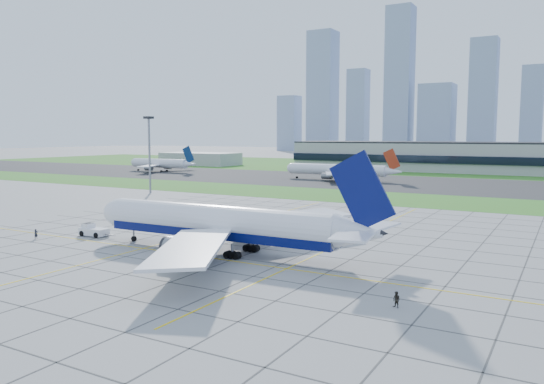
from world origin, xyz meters
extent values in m
plane|color=gray|center=(0.00, 0.00, 0.00)|extent=(1400.00, 1400.00, 0.00)
cube|color=#3D7722|center=(0.00, 90.00, 0.02)|extent=(700.00, 35.00, 0.04)
cube|color=#383838|center=(0.00, 145.00, 0.03)|extent=(700.00, 75.00, 0.04)
cube|color=#3D7722|center=(0.00, 255.00, 0.02)|extent=(700.00, 145.00, 0.04)
cube|color=#474744|center=(-48.00, 10.00, 0.01)|extent=(0.18, 130.00, 0.02)
cube|color=#474744|center=(-40.00, 10.00, 0.01)|extent=(0.18, 130.00, 0.02)
cube|color=#474744|center=(-32.00, 10.00, 0.01)|extent=(0.18, 130.00, 0.02)
cube|color=#474744|center=(-24.00, 10.00, 0.01)|extent=(0.18, 130.00, 0.02)
cube|color=#474744|center=(-16.00, 10.00, 0.01)|extent=(0.18, 130.00, 0.02)
cube|color=#474744|center=(-8.00, 10.00, 0.01)|extent=(0.18, 130.00, 0.02)
cube|color=#474744|center=(0.00, 10.00, 0.01)|extent=(0.18, 130.00, 0.02)
cube|color=#474744|center=(8.00, 10.00, 0.01)|extent=(0.18, 130.00, 0.02)
cube|color=#474744|center=(16.00, 10.00, 0.01)|extent=(0.18, 130.00, 0.02)
cube|color=#474744|center=(24.00, 10.00, 0.01)|extent=(0.18, 130.00, 0.02)
cube|color=#474744|center=(32.00, 10.00, 0.01)|extent=(0.18, 130.00, 0.02)
cube|color=#474744|center=(40.00, 10.00, 0.01)|extent=(0.18, 130.00, 0.02)
cube|color=#474744|center=(48.00, 10.00, 0.01)|extent=(0.18, 130.00, 0.02)
cube|color=#474744|center=(0.00, -32.00, 0.01)|extent=(110.00, 0.18, 0.02)
cube|color=#474744|center=(0.00, -24.00, 0.01)|extent=(110.00, 0.18, 0.02)
cube|color=#474744|center=(0.00, -16.00, 0.01)|extent=(110.00, 0.18, 0.02)
cube|color=#474744|center=(0.00, -8.00, 0.01)|extent=(110.00, 0.18, 0.02)
cube|color=#474744|center=(0.00, 0.00, 0.01)|extent=(110.00, 0.18, 0.02)
cube|color=#474744|center=(0.00, 8.00, 0.01)|extent=(110.00, 0.18, 0.02)
cube|color=#474744|center=(0.00, 16.00, 0.01)|extent=(110.00, 0.18, 0.02)
cube|color=#474744|center=(0.00, 24.00, 0.01)|extent=(110.00, 0.18, 0.02)
cube|color=#474744|center=(0.00, 32.00, 0.01)|extent=(110.00, 0.18, 0.02)
cube|color=#474744|center=(0.00, 40.00, 0.01)|extent=(110.00, 0.18, 0.02)
cube|color=#474744|center=(0.00, 48.00, 0.01)|extent=(110.00, 0.18, 0.02)
cube|color=#474744|center=(0.00, 56.00, 0.01)|extent=(110.00, 0.18, 0.02)
cube|color=#474744|center=(0.00, 64.00, 0.01)|extent=(110.00, 0.18, 0.02)
cube|color=yellow|center=(0.00, -2.00, 0.02)|extent=(120.00, 0.25, 0.03)
cube|color=yellow|center=(-10.00, 20.00, 0.02)|extent=(0.25, 100.00, 0.03)
cube|color=yellow|center=(18.00, 20.00, 0.02)|extent=(0.25, 100.00, 0.03)
cube|color=#B7B7B2|center=(40.00, 230.00, 7.50)|extent=(260.00, 42.00, 15.00)
cube|color=black|center=(40.00, 208.50, 7.00)|extent=(260.00, 1.00, 4.00)
cube|color=black|center=(40.00, 230.00, 15.40)|extent=(260.00, 42.00, 0.80)
cube|color=#B7B7B2|center=(-160.00, 210.00, 4.00)|extent=(50.00, 25.00, 8.00)
cylinder|color=gray|center=(-70.00, 65.00, 12.50)|extent=(0.70, 0.70, 25.00)
cube|color=black|center=(-70.00, 65.00, 25.20)|extent=(2.50, 2.50, 0.80)
cube|color=#93A5C1|center=(-258.00, 520.00, 34.00)|extent=(24.00, 21.60, 68.00)
cube|color=#93A5C1|center=(-213.00, 520.00, 71.00)|extent=(31.00, 27.90, 142.00)
cube|color=#93A5C1|center=(-168.00, 520.00, 47.50)|extent=(22.00, 19.80, 95.00)
cube|color=#93A5C1|center=(-120.00, 520.00, 80.00)|extent=(28.00, 25.20, 160.00)
cube|color=#93A5C1|center=(-78.00, 520.00, 37.00)|extent=(35.00, 31.50, 74.00)
cube|color=#93A5C1|center=(-32.00, 520.00, 59.00)|extent=(26.00, 23.40, 118.00)
cube|color=#93A5C1|center=(14.00, 520.00, 44.00)|extent=(20.00, 18.00, 88.00)
cylinder|color=white|center=(2.97, 2.12, 5.11)|extent=(42.08, 6.41, 5.47)
cube|color=#070F4F|center=(2.97, 2.12, 3.38)|extent=(42.07, 6.04, 1.46)
ellipsoid|color=white|center=(-18.01, 1.65, 5.11)|extent=(8.88, 5.67, 5.47)
cube|color=black|center=(-20.01, 1.61, 5.57)|extent=(2.07, 2.96, 0.55)
cone|color=white|center=(27.14, 2.66, 5.38)|extent=(7.41, 5.36, 5.20)
cube|color=#070F4F|center=(27.60, 2.67, 11.50)|extent=(9.95, 0.68, 11.64)
cube|color=white|center=(8.12, 16.83, 4.20)|extent=(18.15, 26.64, 0.89)
cube|color=white|center=(8.77, -12.35, 4.20)|extent=(19.02, 26.47, 0.89)
cylinder|color=slate|center=(2.76, 11.70, 2.37)|extent=(6.01, 3.60, 3.47)
cylinder|color=slate|center=(3.18, -7.46, 2.37)|extent=(6.01, 3.60, 3.47)
cylinder|color=gray|center=(-15.73, 1.70, 1.19)|extent=(0.34, 0.34, 2.37)
cylinder|color=black|center=(-15.73, 1.70, 0.50)|extent=(1.01, 0.48, 1.00)
cylinder|color=black|center=(7.47, 5.14, 0.59)|extent=(1.21, 1.12, 1.19)
cylinder|color=black|center=(7.60, -0.70, 0.59)|extent=(1.21, 1.12, 1.19)
cube|color=white|center=(-26.22, 1.82, 0.86)|extent=(5.79, 2.80, 1.34)
cube|color=white|center=(-27.75, 1.78, 1.82)|extent=(1.77, 2.14, 1.05)
cube|color=black|center=(-27.75, 1.78, 2.01)|extent=(1.57, 1.94, 0.67)
cube|color=gray|center=(-22.11, 1.91, 0.57)|extent=(2.87, 0.24, 0.17)
cylinder|color=black|center=(-28.16, 3.01, 0.53)|extent=(1.06, 0.50, 1.05)
cylinder|color=black|center=(-28.11, 0.53, 0.53)|extent=(1.06, 0.50, 1.05)
cylinder|color=black|center=(-24.34, 3.10, 0.53)|extent=(1.06, 0.50, 1.05)
cylinder|color=black|center=(-24.28, 0.62, 0.53)|extent=(1.06, 0.50, 1.05)
imported|color=black|center=(-33.32, -5.68, 0.93)|extent=(0.57, 0.75, 1.87)
imported|color=black|center=(37.02, -11.32, 0.93)|extent=(1.10, 0.98, 1.86)
cylinder|color=white|center=(-138.92, 147.19, 4.50)|extent=(34.96, 4.80, 4.80)
cube|color=navy|center=(-119.50, 147.19, 9.50)|extent=(7.46, 0.40, 9.15)
cube|color=white|center=(-136.50, 158.19, 3.70)|extent=(13.89, 20.66, 0.40)
cube|color=white|center=(-136.50, 136.19, 3.70)|extent=(13.89, 20.66, 0.40)
cylinder|color=black|center=(-136.01, 149.39, 0.50)|extent=(1.00, 1.00, 1.00)
cylinder|color=black|center=(-136.01, 144.99, 0.50)|extent=(1.00, 1.00, 1.00)
cylinder|color=white|center=(-35.83, 144.47, 4.50)|extent=(43.57, 4.80, 4.80)
cube|color=#A92D13|center=(-11.63, 144.47, 9.50)|extent=(7.46, 0.40, 9.15)
cube|color=white|center=(-32.81, 155.47, 3.70)|extent=(13.89, 20.66, 0.40)
cube|color=white|center=(-32.81, 133.47, 3.70)|extent=(13.89, 20.66, 0.40)
cylinder|color=black|center=(-32.20, 146.67, 0.50)|extent=(1.00, 1.00, 1.00)
cylinder|color=black|center=(-32.20, 142.27, 0.50)|extent=(1.00, 1.00, 1.00)
camera|label=1|loc=(53.61, -68.58, 19.34)|focal=35.00mm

